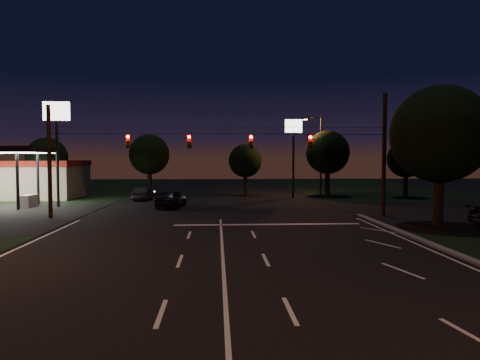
{
  "coord_description": "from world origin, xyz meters",
  "views": [
    {
      "loc": [
        -0.25,
        -15.72,
        4.31
      ],
      "look_at": [
        1.11,
        9.2,
        3.0
      ],
      "focal_mm": 32.0,
      "sensor_mm": 36.0,
      "label": 1
    }
  ],
  "objects": [
    {
      "name": "pole_sign_right",
      "position": [
        8.0,
        30.0,
        6.24
      ],
      "size": [
        1.8,
        0.3,
        8.4
      ],
      "color": "black",
      "rests_on": "ground"
    },
    {
      "name": "tree_far_b",
      "position": [
        -7.98,
        34.13,
        4.61
      ],
      "size": [
        4.6,
        4.6,
        6.98
      ],
      "color": "black",
      "rests_on": "ground"
    },
    {
      "name": "cross_street_right",
      "position": [
        20.0,
        16.0,
        0.0
      ],
      "size": [
        20.0,
        16.0,
        0.02
      ],
      "primitive_type": "cube",
      "color": "black",
      "rests_on": "ground"
    },
    {
      "name": "gas_station",
      "position": [
        -21.86,
        30.39,
        2.38
      ],
      "size": [
        14.2,
        16.1,
        5.25
      ],
      "color": "gray",
      "rests_on": "ground"
    },
    {
      "name": "tree_right_near",
      "position": [
        13.53,
        10.17,
        5.68
      ],
      "size": [
        6.0,
        6.0,
        8.76
      ],
      "color": "black",
      "rests_on": "ground"
    },
    {
      "name": "signal_span",
      "position": [
        -0.0,
        14.96,
        5.5
      ],
      "size": [
        24.0,
        0.4,
        1.56
      ],
      "color": "black",
      "rests_on": "ground"
    },
    {
      "name": "pole_sign_left_near",
      "position": [
        -14.0,
        22.0,
        6.98
      ],
      "size": [
        2.2,
        0.3,
        9.1
      ],
      "color": "black",
      "rests_on": "ground"
    },
    {
      "name": "tree_far_c",
      "position": [
        3.02,
        33.1,
        3.9
      ],
      "size": [
        3.8,
        3.8,
        5.86
      ],
      "color": "black",
      "rests_on": "ground"
    },
    {
      "name": "tree_far_d",
      "position": [
        12.02,
        31.13,
        4.83
      ],
      "size": [
        4.8,
        4.8,
        7.3
      ],
      "color": "black",
      "rests_on": "ground"
    },
    {
      "name": "tree_far_e",
      "position": [
        20.02,
        29.11,
        4.11
      ],
      "size": [
        4.0,
        4.0,
        6.18
      ],
      "color": "black",
      "rests_on": "ground"
    },
    {
      "name": "car_oncoming_b",
      "position": [
        -7.7,
        27.97,
        0.66
      ],
      "size": [
        1.68,
        4.08,
        1.31
      ],
      "primitive_type": "imported",
      "rotation": [
        0.0,
        0.0,
        3.07
      ],
      "color": "black",
      "rests_on": "ground"
    },
    {
      "name": "ground",
      "position": [
        0.0,
        0.0,
        0.0
      ],
      "size": [
        140.0,
        140.0,
        0.0
      ],
      "primitive_type": "plane",
      "color": "black",
      "rests_on": "ground"
    },
    {
      "name": "center_line",
      "position": [
        0.0,
        -6.0,
        0.01
      ],
      "size": [
        0.14,
        40.0,
        0.01
      ],
      "primitive_type": "cube",
      "color": "silver",
      "rests_on": "ground"
    },
    {
      "name": "tree_far_a",
      "position": [
        -17.98,
        30.12,
        4.26
      ],
      "size": [
        4.2,
        4.2,
        6.42
      ],
      "color": "black",
      "rests_on": "ground"
    },
    {
      "name": "utility_pole_right",
      "position": [
        12.0,
        15.0,
        0.0
      ],
      "size": [
        0.3,
        0.3,
        9.0
      ],
      "primitive_type": "cylinder",
      "color": "black",
      "rests_on": "ground"
    },
    {
      "name": "car_oncoming_a",
      "position": [
        -4.18,
        21.16,
        0.79
      ],
      "size": [
        2.62,
        4.88,
        1.58
      ],
      "primitive_type": "imported",
      "rotation": [
        0.0,
        0.0,
        2.97
      ],
      "color": "black",
      "rests_on": "ground"
    },
    {
      "name": "street_light_right_far",
      "position": [
        11.24,
        32.0,
        5.24
      ],
      "size": [
        2.2,
        0.35,
        9.0
      ],
      "color": "black",
      "rests_on": "ground"
    },
    {
      "name": "utility_pole_left",
      "position": [
        -12.0,
        15.0,
        0.0
      ],
      "size": [
        0.28,
        0.28,
        8.0
      ],
      "primitive_type": "cylinder",
      "color": "black",
      "rests_on": "ground"
    },
    {
      "name": "stop_bar",
      "position": [
        3.0,
        11.5,
        0.01
      ],
      "size": [
        12.0,
        0.5,
        0.01
      ],
      "primitive_type": "cube",
      "color": "silver",
      "rests_on": "ground"
    }
  ]
}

